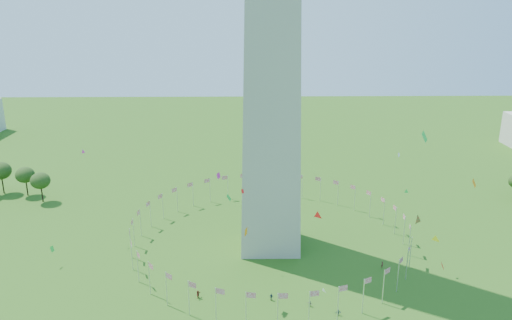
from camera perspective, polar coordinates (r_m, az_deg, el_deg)
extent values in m
cylinder|color=silver|center=(155.69, 16.58, -7.71)|extent=(0.24, 0.24, 9.00)
cylinder|color=silver|center=(161.53, 15.65, -6.69)|extent=(0.24, 0.24, 9.00)
cylinder|color=silver|center=(166.96, 14.42, -5.78)|extent=(0.24, 0.24, 9.00)
cylinder|color=silver|center=(171.84, 12.93, -4.98)|extent=(0.24, 0.24, 9.00)
cylinder|color=silver|center=(176.09, 11.23, -4.31)|extent=(0.24, 0.24, 9.00)
cylinder|color=silver|center=(179.63, 9.37, -3.76)|extent=(0.24, 0.24, 9.00)
cylinder|color=silver|center=(182.38, 7.38, -3.34)|extent=(0.24, 0.24, 9.00)
cylinder|color=silver|center=(184.31, 5.30, -3.04)|extent=(0.24, 0.24, 9.00)
cylinder|color=silver|center=(185.39, 3.17, -2.87)|extent=(0.24, 0.24, 9.00)
cylinder|color=silver|center=(185.58, 1.02, -2.82)|extent=(0.24, 0.24, 9.00)
cylinder|color=silver|center=(184.90, -1.13, -2.90)|extent=(0.24, 0.24, 9.00)
cylinder|color=silver|center=(183.35, -3.24, -3.10)|extent=(0.24, 0.24, 9.00)
cylinder|color=silver|center=(180.96, -5.28, -3.44)|extent=(0.24, 0.24, 9.00)
cylinder|color=silver|center=(177.76, -7.21, -3.90)|extent=(0.24, 0.24, 9.00)
cylinder|color=silver|center=(173.82, -8.99, -4.48)|extent=(0.24, 0.24, 9.00)
cylinder|color=silver|center=(169.21, -10.59, -5.19)|extent=(0.24, 0.24, 9.00)
cylinder|color=silver|center=(164.01, -11.96, -6.03)|extent=(0.24, 0.24, 9.00)
cylinder|color=silver|center=(158.34, -13.05, -6.98)|extent=(0.24, 0.24, 9.00)
cylinder|color=silver|center=(152.32, -13.80, -8.05)|extent=(0.24, 0.24, 9.00)
cylinder|color=silver|center=(146.11, -14.14, -9.22)|extent=(0.24, 0.24, 9.00)
cylinder|color=silver|center=(139.88, -14.01, -10.47)|extent=(0.24, 0.24, 9.00)
cylinder|color=silver|center=(133.84, -13.35, -11.77)|extent=(0.24, 0.24, 9.00)
cylinder|color=silver|center=(128.19, -12.08, -13.07)|extent=(0.24, 0.24, 9.00)
cylinder|color=silver|center=(123.19, -10.19, -14.30)|extent=(0.24, 0.24, 9.00)
cylinder|color=silver|center=(119.07, -7.68, -15.39)|extent=(0.24, 0.24, 9.00)
cylinder|color=silver|center=(116.06, -4.61, -16.23)|extent=(0.24, 0.24, 9.00)
cylinder|color=silver|center=(114.34, -1.15, -16.75)|extent=(0.24, 0.24, 9.00)
cylinder|color=silver|center=(114.02, 2.50, -16.87)|extent=(0.24, 0.24, 9.00)
cylinder|color=silver|center=(115.13, 6.08, -16.59)|extent=(0.24, 0.24, 9.00)
cylinder|color=silver|center=(117.58, 9.36, -15.94)|extent=(0.24, 0.24, 9.00)
cylinder|color=silver|center=(121.23, 12.16, -15.00)|extent=(0.24, 0.24, 9.00)
cylinder|color=silver|center=(125.87, 14.35, -13.86)|extent=(0.24, 0.24, 9.00)
cylinder|color=silver|center=(131.26, 15.92, -12.60)|extent=(0.24, 0.24, 9.00)
cylinder|color=silver|center=(137.15, 16.87, -11.32)|extent=(0.24, 0.24, 9.00)
cylinder|color=silver|center=(143.33, 17.25, -10.05)|extent=(0.24, 0.24, 9.00)
cylinder|color=silver|center=(149.57, 17.13, -8.84)|extent=(0.24, 0.24, 9.00)
imported|color=#1F2B49|center=(125.17, 1.77, -15.38)|extent=(1.24, 0.99, 1.85)
imported|color=slate|center=(123.82, 6.17, -16.00)|extent=(1.38, 1.35, 1.45)
imported|color=#20274C|center=(121.66, 9.38, -16.81)|extent=(1.37, 0.63, 1.46)
imported|color=#5D1615|center=(126.70, -6.64, -15.00)|extent=(1.30, 2.04, 2.04)
imported|color=maroon|center=(142.62, 14.23, -11.53)|extent=(0.70, 0.82, 1.92)
plane|color=yellow|center=(120.03, 19.83, -8.50)|extent=(1.30, 1.90, 2.22)
plane|color=green|center=(98.37, 18.70, 2.54)|extent=(1.64, 2.12, 2.22)
plane|color=#CC2699|center=(115.40, -4.30, -1.80)|extent=(0.14, 1.77, 1.77)
plane|color=#CC2699|center=(155.27, -19.15, 0.89)|extent=(0.62, 1.49, 1.56)
plane|color=red|center=(132.01, -1.55, -3.59)|extent=(1.21, 0.81, 1.31)
plane|color=green|center=(120.29, -3.12, -4.31)|extent=(1.98, 0.85, 1.79)
plane|color=white|center=(136.05, 16.01, 0.57)|extent=(0.87, 0.97, 1.29)
plane|color=red|center=(108.86, 20.54, -11.28)|extent=(1.05, 1.78, 1.55)
plane|color=white|center=(120.95, 7.75, -14.54)|extent=(1.15, 1.24, 1.35)
plane|color=orange|center=(116.93, -1.15, -8.20)|extent=(1.41, 1.68, 2.04)
plane|color=green|center=(148.48, -22.27, -9.39)|extent=(0.53, 1.69, 1.61)
plane|color=green|center=(135.15, 16.81, -3.46)|extent=(1.13, 0.66, 1.04)
plane|color=red|center=(130.45, 18.02, -6.53)|extent=(2.06, 1.83, 2.35)
plane|color=red|center=(126.63, 7.07, -6.31)|extent=(2.00, 1.79, 2.64)
plane|color=orange|center=(103.96, 23.66, -2.46)|extent=(1.36, 1.71, 1.87)
ellipsoid|color=#31541C|center=(210.46, -27.05, -1.88)|extent=(7.71, 7.71, 12.05)
ellipsoid|color=#31541C|center=(204.61, -24.79, -2.27)|extent=(6.92, 6.92, 10.81)
ellipsoid|color=#31541C|center=(195.70, -23.34, -2.93)|extent=(6.95, 6.95, 10.86)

